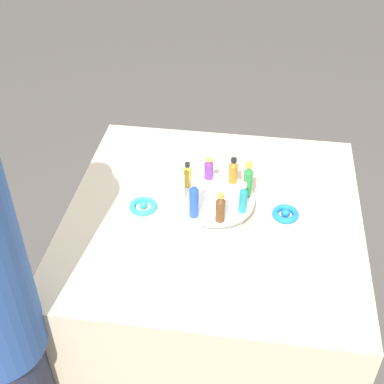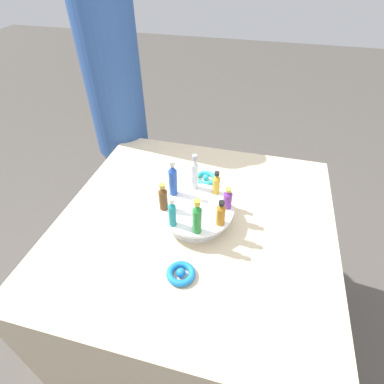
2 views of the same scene
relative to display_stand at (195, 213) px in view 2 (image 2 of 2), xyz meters
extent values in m
plane|color=#4C4742|center=(0.00, 0.00, -0.84)|extent=(12.00, 12.00, 0.00)
cube|color=beige|center=(0.00, 0.00, -0.44)|extent=(1.04, 1.04, 0.80)
cylinder|color=white|center=(0.00, 0.00, -0.03)|extent=(0.23, 0.23, 0.01)
cylinder|color=white|center=(0.00, 0.00, -0.01)|extent=(0.12, 0.12, 0.04)
cylinder|color=white|center=(0.00, 0.00, 0.02)|extent=(0.28, 0.28, 0.01)
cylinder|color=teal|center=(-0.10, 0.06, 0.07)|extent=(0.03, 0.03, 0.08)
cone|color=teal|center=(-0.10, 0.06, 0.12)|extent=(0.03, 0.03, 0.02)
cylinder|color=silver|center=(-0.10, 0.06, 0.14)|extent=(0.02, 0.02, 0.02)
cylinder|color=#288438|center=(-0.11, -0.03, 0.08)|extent=(0.03, 0.03, 0.10)
cone|color=#288438|center=(-0.11, -0.03, 0.14)|extent=(0.03, 0.03, 0.02)
cylinder|color=gold|center=(-0.11, -0.03, 0.16)|extent=(0.02, 0.02, 0.02)
cylinder|color=#AD6B19|center=(-0.06, -0.10, 0.06)|extent=(0.03, 0.03, 0.07)
cone|color=#AD6B19|center=(-0.06, -0.10, 0.11)|extent=(0.03, 0.03, 0.02)
cylinder|color=black|center=(-0.06, -0.10, 0.12)|extent=(0.02, 0.02, 0.01)
cylinder|color=#702D93|center=(0.03, -0.11, 0.06)|extent=(0.03, 0.03, 0.06)
cone|color=#702D93|center=(0.03, -0.11, 0.10)|extent=(0.03, 0.03, 0.01)
cylinder|color=gold|center=(0.03, -0.11, 0.11)|extent=(0.02, 0.02, 0.01)
cylinder|color=gold|center=(0.10, -0.06, 0.06)|extent=(0.03, 0.03, 0.07)
cone|color=gold|center=(0.10, -0.06, 0.11)|extent=(0.03, 0.03, 0.02)
cylinder|color=black|center=(0.10, -0.06, 0.12)|extent=(0.02, 0.02, 0.01)
cylinder|color=silver|center=(0.11, 0.03, 0.08)|extent=(0.03, 0.03, 0.11)
cone|color=silver|center=(0.11, 0.03, 0.15)|extent=(0.03, 0.03, 0.02)
cylinder|color=#B2B2B7|center=(0.11, 0.03, 0.17)|extent=(0.02, 0.02, 0.02)
cylinder|color=#234CAD|center=(0.06, 0.10, 0.08)|extent=(0.03, 0.03, 0.11)
cone|color=#234CAD|center=(0.06, 0.10, 0.15)|extent=(0.03, 0.03, 0.02)
cylinder|color=silver|center=(0.06, 0.10, 0.17)|extent=(0.02, 0.02, 0.02)
cylinder|color=brown|center=(-0.03, 0.11, 0.07)|extent=(0.03, 0.03, 0.08)
cone|color=brown|center=(-0.03, 0.11, 0.12)|extent=(0.03, 0.03, 0.02)
cylinder|color=#B79338|center=(-0.03, 0.11, 0.13)|extent=(0.02, 0.02, 0.01)
torus|color=#2DB7CC|center=(0.25, 0.01, -0.03)|extent=(0.10, 0.10, 0.02)
sphere|color=#2DB7CC|center=(0.25, 0.01, -0.02)|extent=(0.03, 0.03, 0.03)
torus|color=blue|center=(-0.25, -0.01, -0.03)|extent=(0.09, 0.09, 0.02)
sphere|color=blue|center=(-0.25, -0.01, -0.02)|extent=(0.03, 0.03, 0.03)
cylinder|color=#282D42|center=(0.57, 0.57, -0.49)|extent=(0.24, 0.24, 0.69)
cylinder|color=#2D5193|center=(0.57, 0.57, 0.25)|extent=(0.28, 0.28, 0.79)
camera|label=1|loc=(-0.13, 1.43, 1.21)|focal=50.00mm
camera|label=2|loc=(-0.78, -0.19, 0.79)|focal=28.00mm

